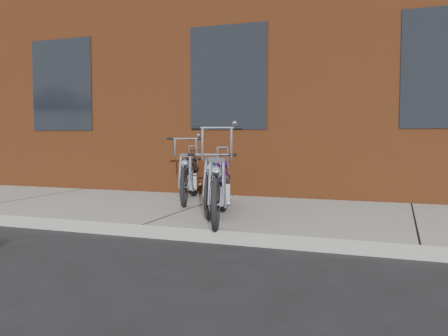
% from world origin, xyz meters
% --- Properties ---
extents(ground, '(120.00, 120.00, 0.00)m').
position_xyz_m(ground, '(0.00, 0.00, 0.00)').
color(ground, black).
rests_on(ground, ground).
extents(sidewalk, '(22.00, 3.00, 0.15)m').
position_xyz_m(sidewalk, '(0.00, 1.50, 0.07)').
color(sidewalk, gray).
rests_on(sidewalk, ground).
extents(building_brick, '(22.00, 10.00, 8.00)m').
position_xyz_m(building_brick, '(0.00, 8.00, 4.00)').
color(building_brick, brown).
rests_on(building_brick, ground).
extents(chopper_purple, '(0.74, 1.97, 1.14)m').
position_xyz_m(chopper_purple, '(0.73, 0.66, 0.52)').
color(chopper_purple, black).
rests_on(chopper_purple, sidewalk).
extents(chopper_blue, '(0.63, 1.96, 0.86)m').
position_xyz_m(chopper_blue, '(0.46, 1.28, 0.51)').
color(chopper_blue, black).
rests_on(chopper_blue, sidewalk).
extents(chopper_third, '(0.76, 1.93, 1.01)m').
position_xyz_m(chopper_third, '(-0.35, 2.14, 0.51)').
color(chopper_third, black).
rests_on(chopper_third, sidewalk).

